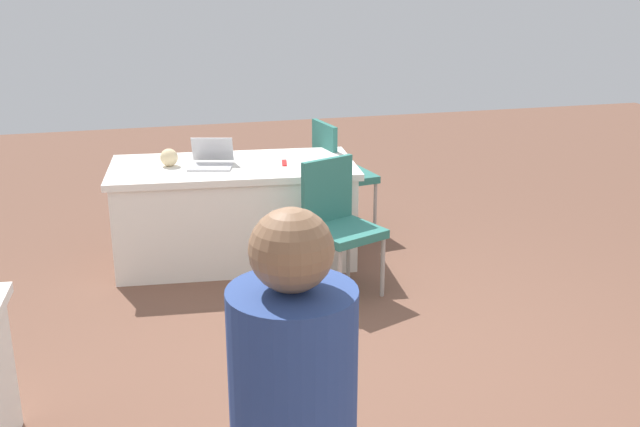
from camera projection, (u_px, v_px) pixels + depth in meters
ground_plane at (353, 366)px, 4.35m from camera, size 14.40×14.40×0.00m
table_foreground at (235, 212)px, 5.83m from camera, size 1.93×1.07×0.77m
chair_near_front at (338, 219)px, 5.20m from camera, size 0.57×0.57×0.94m
chair_tucked_right at (338, 169)px, 6.35m from camera, size 0.51×0.51×0.97m
laptop_silver at (211, 161)px, 5.64m from camera, size 0.38×0.36×0.21m
yarn_ball at (169, 157)px, 5.64m from camera, size 0.13×0.13×0.13m
scissors_red at (284, 163)px, 5.74m from camera, size 0.07×0.18×0.01m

